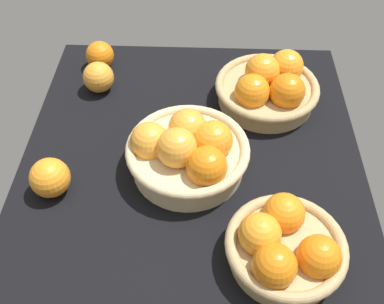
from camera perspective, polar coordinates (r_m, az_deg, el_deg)
name	(u,v)px	position (r cm, az deg, el deg)	size (l,w,h in cm)	color
market_tray	(191,170)	(94.79, -0.10, -2.28)	(84.00, 72.00, 3.00)	black
basket_near_right	(269,87)	(106.37, 9.71, 8.16)	(24.19, 24.19, 11.52)	tan
basket_center	(187,151)	(89.23, -0.60, 0.07)	(24.91, 24.91, 12.55)	#D3BC8C
basket_near_left	(285,247)	(79.01, 11.69, -11.73)	(20.89, 20.89, 10.31)	tan
loose_orange_front_gap	(98,77)	(110.98, -11.81, 9.29)	(7.44, 7.44, 7.44)	#F49E33
loose_orange_back_gap	(100,55)	(118.36, -11.64, 11.96)	(7.09, 7.09, 7.09)	orange
loose_orange_side_gap	(50,178)	(90.71, -17.62, -3.14)	(7.86, 7.86, 7.86)	orange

